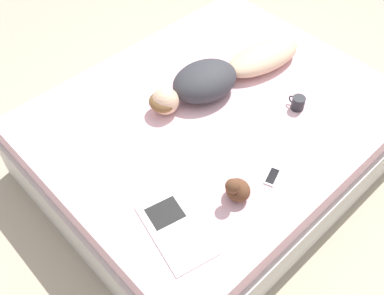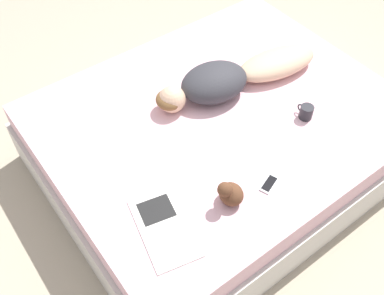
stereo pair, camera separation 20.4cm
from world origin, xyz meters
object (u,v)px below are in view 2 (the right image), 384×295
(open_magazine, at_px, (164,227))
(cell_phone, at_px, (269,184))
(person, at_px, (233,77))
(coffee_mug, at_px, (306,112))

(open_magazine, xyz_separation_m, cell_phone, (-0.13, -0.65, 0.00))
(person, relative_size, open_magazine, 2.40)
(person, height_order, open_magazine, person)
(coffee_mug, distance_m, cell_phone, 0.62)
(person, relative_size, cell_phone, 8.30)
(person, bearing_deg, cell_phone, 163.68)
(person, distance_m, cell_phone, 0.85)
(person, height_order, coffee_mug, person)
(open_magazine, bearing_deg, person, -45.14)
(person, relative_size, coffee_mug, 10.48)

